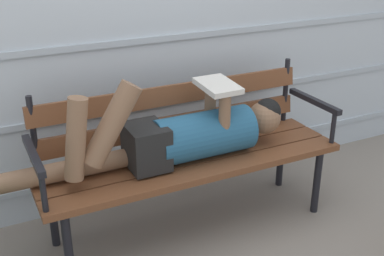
{
  "coord_description": "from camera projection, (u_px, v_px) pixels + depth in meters",
  "views": [
    {
      "loc": [
        -1.07,
        -2.0,
        1.66
      ],
      "look_at": [
        0.0,
        0.15,
        0.63
      ],
      "focal_mm": 45.59,
      "sensor_mm": 36.0,
      "label": 1
    }
  ],
  "objects": [
    {
      "name": "house_siding",
      "position": [
        152.0,
        3.0,
        2.8
      ],
      "size": [
        4.56,
        0.08,
        2.43
      ],
      "color": "#B2BCC6",
      "rests_on": "ground"
    },
    {
      "name": "ground_plane",
      "position": [
        204.0,
        241.0,
        2.73
      ],
      "size": [
        12.0,
        12.0,
        0.0
      ],
      "primitive_type": "plane",
      "color": "gray"
    },
    {
      "name": "park_bench",
      "position": [
        186.0,
        147.0,
        2.72
      ],
      "size": [
        1.7,
        0.49,
        0.86
      ],
      "color": "brown",
      "rests_on": "ground"
    },
    {
      "name": "reclining_person",
      "position": [
        181.0,
        135.0,
        2.59
      ],
      "size": [
        1.7,
        0.26,
        0.52
      ],
      "color": "#23567A"
    }
  ]
}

